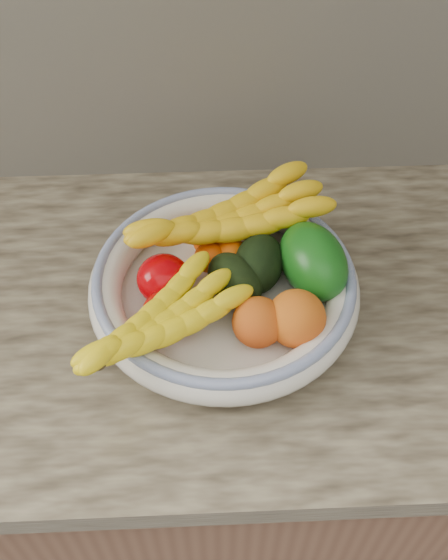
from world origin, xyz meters
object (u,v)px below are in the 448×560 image
green_mango (313,261)px  banana_bunch_front (160,326)px  fruit_bowl (224,285)px  banana_bunch_back (227,224)px

green_mango → banana_bunch_front: 0.24m
fruit_bowl → green_mango: 0.13m
green_mango → banana_bunch_back: size_ratio=0.41×
green_mango → banana_bunch_front: (-0.22, -0.11, 0.01)m
green_mango → banana_bunch_back: (-0.12, 0.07, 0.01)m
fruit_bowl → banana_bunch_back: bearing=84.4°
banana_bunch_back → banana_bunch_front: bearing=-138.0°
green_mango → banana_bunch_back: same height
banana_bunch_front → banana_bunch_back: bearing=20.6°
green_mango → banana_bunch_front: bearing=-171.1°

